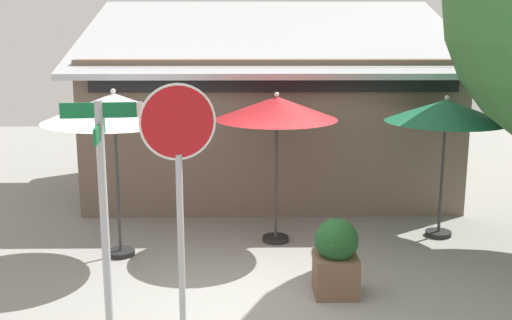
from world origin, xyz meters
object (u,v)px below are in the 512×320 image
object	(u,v)px
patio_umbrella_ivory_left	(114,109)
patio_umbrella_crimson_center	(277,110)
street_sign_post	(104,204)
stop_sign	(179,175)
sidewalk_planter	(336,257)
patio_umbrella_forest_green_right	(446,112)

from	to	relation	value
patio_umbrella_ivory_left	patio_umbrella_crimson_center	world-z (taller)	patio_umbrella_ivory_left
street_sign_post	stop_sign	world-z (taller)	stop_sign
stop_sign	patio_umbrella_crimson_center	world-z (taller)	stop_sign
patio_umbrella_crimson_center	sidewalk_planter	xyz separation A→B (m)	(0.72, -2.12, -1.70)
patio_umbrella_ivory_left	sidewalk_planter	distance (m)	3.97
street_sign_post	stop_sign	bearing A→B (deg)	-20.28
street_sign_post	patio_umbrella_crimson_center	distance (m)	4.17
stop_sign	patio_umbrella_crimson_center	size ratio (longest dim) A/B	1.21
patio_umbrella_forest_green_right	stop_sign	bearing A→B (deg)	-133.81
patio_umbrella_ivory_left	stop_sign	bearing A→B (deg)	-68.25
sidewalk_planter	patio_umbrella_ivory_left	bearing A→B (deg)	154.89
stop_sign	patio_umbrella_ivory_left	distance (m)	3.57
street_sign_post	sidewalk_planter	bearing A→B (deg)	28.75
stop_sign	patio_umbrella_forest_green_right	size ratio (longest dim) A/B	1.25
sidewalk_planter	street_sign_post	bearing A→B (deg)	-151.25
street_sign_post	patio_umbrella_forest_green_right	xyz separation A→B (m)	(4.83, 3.85, 0.43)
street_sign_post	patio_umbrella_ivory_left	distance (m)	3.09
street_sign_post	patio_umbrella_ivory_left	bearing A→B (deg)	99.00
street_sign_post	patio_umbrella_forest_green_right	bearing A→B (deg)	38.51
sidewalk_planter	stop_sign	bearing A→B (deg)	-136.14
patio_umbrella_crimson_center	street_sign_post	bearing A→B (deg)	-119.06
patio_umbrella_forest_green_right	sidewalk_planter	size ratio (longest dim) A/B	2.29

